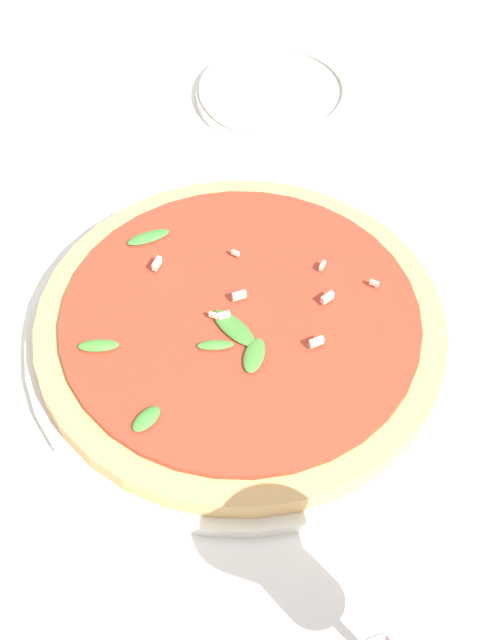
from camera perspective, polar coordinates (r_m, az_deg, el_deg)
ground_plane at (r=0.75m, az=0.18°, el=-3.31°), size 6.00×6.00×0.00m
pizza_arugula_main at (r=0.75m, az=-0.01°, el=-0.62°), size 0.36×0.36×0.05m
wine_glass at (r=0.53m, az=12.15°, el=-18.67°), size 0.08×0.08×0.17m
side_plate_white at (r=1.00m, az=2.16°, el=14.37°), size 0.17×0.17×0.02m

